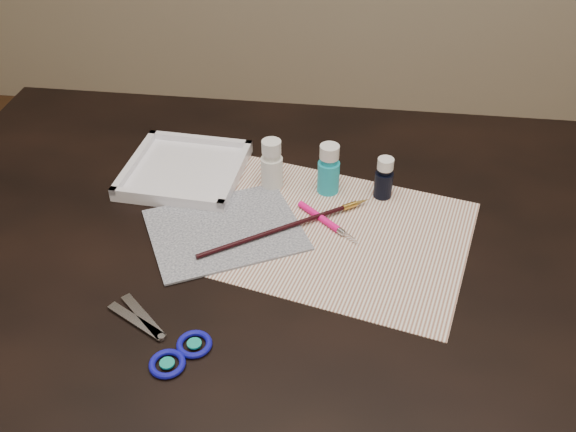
# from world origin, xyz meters

# --- Properties ---
(table) EXTENTS (1.30, 0.90, 0.75)m
(table) POSITION_xyz_m (0.00, 0.00, 0.38)
(table) COLOR black
(table) RESTS_ON ground
(paper) EXTENTS (0.49, 0.41, 0.00)m
(paper) POSITION_xyz_m (0.06, 0.03, 0.75)
(paper) COLOR white
(paper) RESTS_ON table
(canvas) EXTENTS (0.29, 0.27, 0.00)m
(canvas) POSITION_xyz_m (-0.10, 0.01, 0.75)
(canvas) COLOR black
(canvas) RESTS_ON paper
(paint_bottle_white) EXTENTS (0.04, 0.04, 0.09)m
(paint_bottle_white) POSITION_xyz_m (-0.05, 0.14, 0.80)
(paint_bottle_white) COLOR white
(paint_bottle_white) RESTS_ON table
(paint_bottle_cyan) EXTENTS (0.05, 0.05, 0.09)m
(paint_bottle_cyan) POSITION_xyz_m (0.05, 0.14, 0.80)
(paint_bottle_cyan) COLOR #1CAEC6
(paint_bottle_cyan) RESTS_ON table
(paint_bottle_navy) EXTENTS (0.03, 0.03, 0.08)m
(paint_bottle_navy) POSITION_xyz_m (0.14, 0.14, 0.79)
(paint_bottle_navy) COLOR black
(paint_bottle_navy) RESTS_ON table
(paintbrush) EXTENTS (0.26, 0.19, 0.01)m
(paintbrush) POSITION_xyz_m (-0.00, 0.02, 0.76)
(paintbrush) COLOR black
(paintbrush) RESTS_ON canvas
(craft_knife) EXTENTS (0.11, 0.10, 0.01)m
(craft_knife) POSITION_xyz_m (0.06, 0.05, 0.76)
(craft_knife) COLOR #FF0F81
(craft_knife) RESTS_ON paper
(scissors) EXTENTS (0.20, 0.17, 0.01)m
(scissors) POSITION_xyz_m (-0.16, -0.22, 0.75)
(scissors) COLOR silver
(scissors) RESTS_ON table
(palette_tray) EXTENTS (0.21, 0.21, 0.02)m
(palette_tray) POSITION_xyz_m (-0.21, 0.16, 0.76)
(palette_tray) COLOR white
(palette_tray) RESTS_ON table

